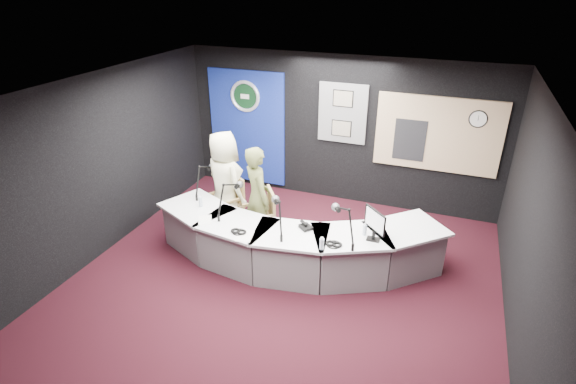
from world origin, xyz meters
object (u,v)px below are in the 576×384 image
at_px(armchair_right, 258,218).
at_px(person_man, 225,182).
at_px(armchair_left, 227,206).
at_px(person_woman, 258,198).
at_px(broadcast_desk, 291,243).

height_order(armchair_right, person_man, person_man).
relative_size(armchair_left, person_woman, 0.50).
bearing_deg(person_man, person_woman, -170.70).
height_order(broadcast_desk, armchair_left, armchair_left).
distance_m(armchair_left, armchair_right, 0.77).
bearing_deg(broadcast_desk, person_man, 156.66).
bearing_deg(armchair_left, broadcast_desk, 10.42).
relative_size(armchair_left, person_man, 0.48).
distance_m(armchair_right, person_woman, 0.36).
bearing_deg(broadcast_desk, person_woman, 153.81).
bearing_deg(broadcast_desk, armchair_left, 156.66).
xyz_separation_m(armchair_right, person_woman, (-0.00, 0.00, 0.36)).
bearing_deg(person_woman, person_man, 23.80).
xyz_separation_m(broadcast_desk, armchair_right, (-0.70, 0.35, 0.12)).
relative_size(person_man, person_woman, 1.04).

